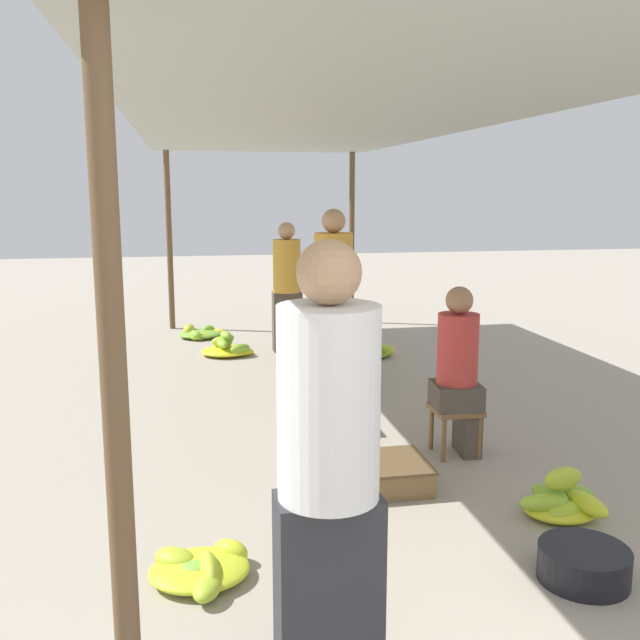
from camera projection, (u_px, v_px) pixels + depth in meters
The scene contains 18 objects.
canopy_post_front_left at pixel (117, 430), 2.11m from camera, with size 0.08×0.08×2.49m, color brown.
canopy_post_back_left at pixel (169, 241), 9.98m from camera, with size 0.08×0.08×2.49m, color brown.
canopy_post_back_right at pixel (352, 239), 10.46m from camera, with size 0.08×0.08×2.49m, color brown.
canopy_tarp at pixel (312, 123), 6.06m from camera, with size 3.02×8.54×0.04m, color #9EA399.
vendor_foreground at pixel (329, 471), 2.63m from camera, with size 0.40×0.39×1.78m.
stool at pixel (455, 416), 5.29m from camera, with size 0.34×0.34×0.37m.
vendor_seated at pixel (459, 369), 5.23m from camera, with size 0.37×0.37×1.27m.
basin_black at pixel (584, 564), 3.59m from camera, with size 0.46×0.46×0.18m.
banana_pile_left_0 at pixel (201, 568), 3.61m from camera, with size 0.54×0.56×0.15m.
banana_pile_left_1 at pixel (228, 348), 8.51m from camera, with size 0.63×0.53×0.30m.
banana_pile_left_2 at pixel (200, 333), 9.54m from camera, with size 0.62×0.53×0.18m.
banana_pile_right_0 at pixel (346, 327), 9.90m from camera, with size 0.43×0.36×0.25m.
banana_pile_right_1 at pixel (563, 502), 4.29m from camera, with size 0.55×0.47×0.32m.
banana_pile_right_2 at pixel (376, 350), 8.40m from camera, with size 0.52×0.41×0.24m.
crate_near at pixel (333, 417), 5.87m from camera, with size 0.42×0.42×0.21m.
crate_mid at pixel (388, 473), 4.74m from camera, with size 0.52×0.52×0.18m.
shopper_walking_mid at pixel (287, 285), 8.64m from camera, with size 0.35×0.34×1.57m.
shopper_walking_far at pixel (333, 296), 6.99m from camera, with size 0.43×0.43×1.77m.
Camera 1 is at (-1.09, -1.80, 1.95)m, focal length 40.00 mm.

